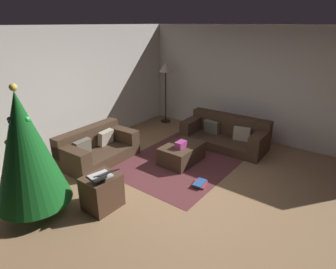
% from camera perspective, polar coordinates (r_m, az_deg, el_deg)
% --- Properties ---
extents(ground_plane, '(6.40, 6.40, 0.00)m').
position_cam_1_polar(ground_plane, '(4.72, 4.07, -12.38)').
color(ground_plane, '#93704C').
extents(rear_partition, '(6.40, 0.12, 2.60)m').
position_cam_1_polar(rear_partition, '(6.34, -20.20, 8.20)').
color(rear_partition, silver).
rests_on(rear_partition, ground_plane).
extents(corner_partition, '(0.12, 6.40, 2.60)m').
position_cam_1_polar(corner_partition, '(6.90, 19.18, 9.36)').
color(corner_partition, silver).
rests_on(corner_partition, ground_plane).
extents(couch_left, '(1.58, 0.92, 0.65)m').
position_cam_1_polar(couch_left, '(5.93, -14.37, -2.68)').
color(couch_left, '#473323').
rests_on(couch_left, ground_plane).
extents(couch_right, '(0.91, 1.89, 0.68)m').
position_cam_1_polar(couch_right, '(6.56, 11.61, 0.02)').
color(couch_right, '#473323').
rests_on(couch_right, ground_plane).
extents(ottoman, '(0.88, 0.59, 0.36)m').
position_cam_1_polar(ottoman, '(5.70, 2.77, -3.86)').
color(ottoman, '#473323').
rests_on(ottoman, ground_plane).
extents(gift_box, '(0.23, 0.15, 0.13)m').
position_cam_1_polar(gift_box, '(5.49, 2.60, -2.06)').
color(gift_box, '#B23F8C').
rests_on(gift_box, ottoman).
extents(tv_remote, '(0.07, 0.16, 0.02)m').
position_cam_1_polar(tv_remote, '(5.75, 2.59, -1.53)').
color(tv_remote, black).
rests_on(tv_remote, ottoman).
extents(christmas_tree, '(1.04, 1.04, 1.94)m').
position_cam_1_polar(christmas_tree, '(4.32, -26.83, -2.74)').
color(christmas_tree, brown).
rests_on(christmas_tree, ground_plane).
extents(side_table, '(0.52, 0.44, 0.53)m').
position_cam_1_polar(side_table, '(4.45, -13.21, -11.25)').
color(side_table, '#4C3323').
rests_on(side_table, ground_plane).
extents(laptop, '(0.38, 0.47, 0.19)m').
position_cam_1_polar(laptop, '(4.23, -13.12, -7.98)').
color(laptop, silver).
rests_on(laptop, side_table).
extents(book_stack, '(0.32, 0.28, 0.07)m').
position_cam_1_polar(book_stack, '(5.00, 6.43, -9.86)').
color(book_stack, '#B7332D').
rests_on(book_stack, ground_plane).
extents(corner_lamp, '(0.36, 0.36, 1.65)m').
position_cam_1_polar(corner_lamp, '(7.73, -0.50, 12.55)').
color(corner_lamp, black).
rests_on(corner_lamp, ground_plane).
extents(area_rug, '(2.60, 2.00, 0.01)m').
position_cam_1_polar(area_rug, '(5.78, 2.74, -5.46)').
color(area_rug, brown).
rests_on(area_rug, ground_plane).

